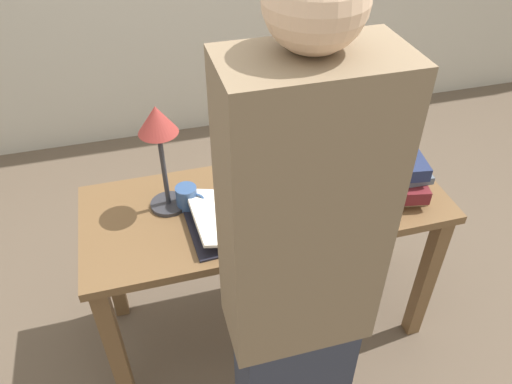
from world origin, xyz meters
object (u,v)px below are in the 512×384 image
object	(u,v)px
book_stack_tall	(396,173)
reading_lamp	(159,134)
person_reader	(295,314)
book_standing_upright	(353,170)
open_book	(251,213)
coffee_mug	(187,197)

from	to	relation	value
book_stack_tall	reading_lamp	world-z (taller)	reading_lamp
person_reader	book_standing_upright	bearing A→B (deg)	-126.18
open_book	book_standing_upright	distance (m)	0.42
book_standing_upright	book_stack_tall	bearing A→B (deg)	-10.70
open_book	coffee_mug	world-z (taller)	coffee_mug
coffee_mug	person_reader	distance (m)	0.72
open_book	book_standing_upright	size ratio (longest dim) A/B	2.02
reading_lamp	coffee_mug	size ratio (longest dim) A/B	4.11
person_reader	reading_lamp	bearing A→B (deg)	-70.16
open_book	reading_lamp	distance (m)	0.44
book_stack_tall	person_reader	bearing A→B (deg)	-136.87
book_standing_upright	person_reader	xyz separation A→B (m)	(-0.43, -0.59, 0.03)
open_book	book_stack_tall	world-z (taller)	book_stack_tall
open_book	reading_lamp	bearing A→B (deg)	149.68
book_stack_tall	coffee_mug	bearing A→B (deg)	172.40
open_book	person_reader	bearing A→B (deg)	-95.68
book_standing_upright	person_reader	world-z (taller)	person_reader
book_stack_tall	open_book	bearing A→B (deg)	-178.60
book_standing_upright	coffee_mug	distance (m)	0.63
person_reader	open_book	bearing A→B (deg)	-92.78
book_stack_tall	person_reader	world-z (taller)	person_reader
book_standing_upright	person_reader	distance (m)	0.73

